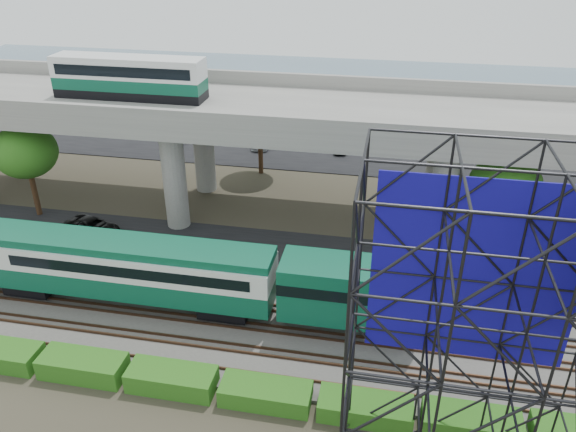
# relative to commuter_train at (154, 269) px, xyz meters

# --- Properties ---
(ground) EXTENTS (140.00, 140.00, 0.00)m
(ground) POSITION_rel_commuter_train_xyz_m (7.34, -2.00, -2.88)
(ground) COLOR #474233
(ground) RESTS_ON ground
(ballast_bed) EXTENTS (90.00, 12.00, 0.20)m
(ballast_bed) POSITION_rel_commuter_train_xyz_m (7.34, 0.00, -2.78)
(ballast_bed) COLOR slate
(ballast_bed) RESTS_ON ground
(service_road) EXTENTS (90.00, 5.00, 0.08)m
(service_road) POSITION_rel_commuter_train_xyz_m (7.34, 8.50, -2.84)
(service_road) COLOR black
(service_road) RESTS_ON ground
(parking_lot) EXTENTS (90.00, 18.00, 0.08)m
(parking_lot) POSITION_rel_commuter_train_xyz_m (7.34, 32.00, -2.84)
(parking_lot) COLOR black
(parking_lot) RESTS_ON ground
(harbor_water) EXTENTS (140.00, 40.00, 0.03)m
(harbor_water) POSITION_rel_commuter_train_xyz_m (7.34, 54.00, -2.87)
(harbor_water) COLOR #465E73
(harbor_water) RESTS_ON ground
(rail_tracks) EXTENTS (90.00, 9.52, 0.16)m
(rail_tracks) POSITION_rel_commuter_train_xyz_m (7.34, -0.00, -2.60)
(rail_tracks) COLOR #472D1E
(rail_tracks) RESTS_ON ballast_bed
(commuter_train) EXTENTS (29.30, 3.06, 4.30)m
(commuter_train) POSITION_rel_commuter_train_xyz_m (0.00, 0.00, 0.00)
(commuter_train) COLOR black
(commuter_train) RESTS_ON rail_tracks
(overpass) EXTENTS (80.00, 12.00, 12.40)m
(overpass) POSITION_rel_commuter_train_xyz_m (6.29, 14.00, 5.33)
(overpass) COLOR #9E9B93
(overpass) RESTS_ON ground
(scaffold_tower) EXTENTS (9.36, 6.36, 15.00)m
(scaffold_tower) POSITION_rel_commuter_train_xyz_m (17.13, -9.98, 4.59)
(scaffold_tower) COLOR black
(scaffold_tower) RESTS_ON ground
(hedge_strip) EXTENTS (34.60, 1.80, 1.20)m
(hedge_strip) POSITION_rel_commuter_train_xyz_m (8.35, -6.30, -2.32)
(hedge_strip) COLOR #255B15
(hedge_strip) RESTS_ON ground
(trees) EXTENTS (40.94, 16.94, 7.69)m
(trees) POSITION_rel_commuter_train_xyz_m (2.68, 14.17, 2.69)
(trees) COLOR #382314
(trees) RESTS_ON ground
(suv) EXTENTS (5.03, 3.39, 1.28)m
(suv) POSITION_rel_commuter_train_xyz_m (-8.56, 7.72, -2.16)
(suv) COLOR black
(suv) RESTS_ON service_road
(parked_cars) EXTENTS (34.60, 9.70, 1.31)m
(parked_cars) POSITION_rel_commuter_train_xyz_m (7.81, 31.57, -2.20)
(parked_cars) COLOR silver
(parked_cars) RESTS_ON parking_lot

